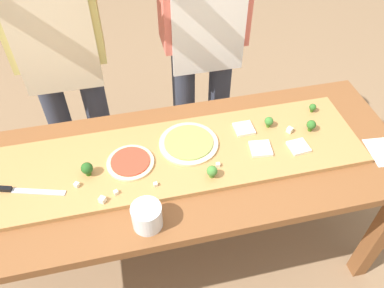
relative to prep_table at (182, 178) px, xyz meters
name	(u,v)px	position (x,y,z in m)	size (l,w,h in m)	color
ground_plane	(184,254)	(0.00, 0.00, -0.65)	(8.00, 8.00, 0.00)	#896B4C
prep_table	(182,178)	(0.00, 0.00, 0.00)	(1.82, 0.69, 0.75)	brown
cutting_board	(174,157)	(-0.02, 0.02, 0.11)	(1.52, 0.40, 0.02)	#B27F47
chefs_knife	(12,190)	(-0.63, -0.02, 0.13)	(0.30, 0.11, 0.02)	#B7BABF
pizza_whole_pesto_green	(189,143)	(0.04, 0.07, 0.13)	(0.24, 0.24, 0.02)	beige
pizza_whole_tomato_red	(130,162)	(-0.20, 0.02, 0.13)	(0.18, 0.18, 0.02)	beige
pizza_slice_far_left	(299,147)	(0.47, -0.05, 0.13)	(0.08, 0.08, 0.01)	silver
pizza_slice_near_right	(261,149)	(0.32, -0.02, 0.13)	(0.08, 0.08, 0.01)	silver
pizza_slice_near_left	(244,129)	(0.29, 0.10, 0.13)	(0.08, 0.08, 0.01)	silver
broccoli_floret_front_left	(311,125)	(0.56, 0.04, 0.15)	(0.04, 0.04, 0.05)	#366618
broccoli_floret_front_right	(269,121)	(0.40, 0.10, 0.15)	(0.04, 0.04, 0.05)	#3F7220
broccoli_floret_back_right	(313,107)	(0.62, 0.15, 0.15)	(0.03, 0.03, 0.04)	#366618
broccoli_floret_back_left	(87,168)	(-0.36, 0.00, 0.16)	(0.05, 0.05, 0.06)	#2C5915
broccoli_floret_back_mid	(212,171)	(0.09, -0.11, 0.15)	(0.04, 0.04, 0.05)	#487A23
cheese_crumble_a	(290,130)	(0.47, 0.05, 0.13)	(0.02, 0.02, 0.02)	silver
cheese_crumble_b	(102,200)	(-0.32, -0.14, 0.13)	(0.02, 0.02, 0.02)	white
cheese_crumble_c	(116,192)	(-0.27, -0.11, 0.13)	(0.02, 0.02, 0.02)	silver
cheese_crumble_d	(218,165)	(0.13, -0.07, 0.13)	(0.02, 0.02, 0.02)	silver
cheese_crumble_e	(77,185)	(-0.40, -0.05, 0.13)	(0.02, 0.02, 0.02)	silver
cheese_crumble_f	(156,184)	(-0.12, -0.11, 0.13)	(0.01, 0.01, 0.01)	silver
flour_cup	(147,217)	(-0.17, -0.25, 0.14)	(0.10, 0.10, 0.09)	white
recipe_note	(384,152)	(0.81, -0.13, 0.10)	(0.12, 0.15, 0.00)	white
cook_left	(56,39)	(-0.43, 0.61, 0.35)	(0.54, 0.39, 1.67)	#333847
cook_right	(204,22)	(0.24, 0.61, 0.35)	(0.54, 0.39, 1.67)	#333847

